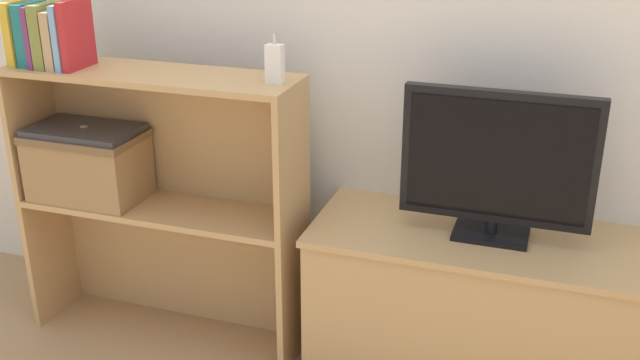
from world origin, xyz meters
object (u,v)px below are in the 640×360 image
at_px(tv, 498,162).
at_px(book_crimson, 77,34).
at_px(book_skyblue, 70,36).
at_px(book_teal, 32,34).
at_px(storage_basket_left, 88,162).
at_px(tv_stand, 483,310).
at_px(book_mustard, 22,32).
at_px(book_olive, 51,35).
at_px(book_tan, 62,38).
at_px(book_plum, 42,35).
at_px(laptop, 84,130).
at_px(baby_monitor, 275,64).

distance_m(tv, book_crimson, 1.34).
bearing_deg(book_skyblue, tv, 4.44).
height_order(book_teal, storage_basket_left, book_teal).
bearing_deg(tv_stand, book_mustard, -176.03).
height_order(tv_stand, book_olive, book_olive).
bearing_deg(book_tan, book_olive, 180.00).
xyz_separation_m(tv_stand, book_plum, (-1.43, -0.10, 0.79)).
distance_m(book_teal, book_tan, 0.11).
distance_m(book_mustard, book_olive, 0.11).
bearing_deg(book_mustard, book_tan, 0.00).
height_order(book_tan, storage_basket_left, book_tan).
relative_size(book_plum, storage_basket_left, 0.51).
xyz_separation_m(book_plum, book_skyblue, (0.10, 0.00, 0.01)).
bearing_deg(book_tan, book_crimson, 0.00).
xyz_separation_m(book_plum, storage_basket_left, (0.10, 0.01, -0.42)).
bearing_deg(tv, book_tan, -175.66).
xyz_separation_m(book_olive, storage_basket_left, (0.07, 0.01, -0.43)).
bearing_deg(book_tan, laptop, 25.13).
relative_size(tv, book_plum, 2.87).
relative_size(book_crimson, storage_basket_left, 0.57).
bearing_deg(laptop, book_olive, -168.55).
xyz_separation_m(book_plum, book_crimson, (0.13, 0.00, 0.01)).
bearing_deg(book_crimson, storage_basket_left, 153.02).
bearing_deg(tv, book_olive, -175.78).
xyz_separation_m(book_mustard, book_skyblue, (0.18, 0.00, 0.00)).
distance_m(book_olive, laptop, 0.32).
height_order(book_mustard, book_tan, book_mustard).
distance_m(book_mustard, laptop, 0.36).
bearing_deg(laptop, book_crimson, -26.98).
relative_size(tv_stand, tv, 1.94).
distance_m(tv, storage_basket_left, 1.34).
distance_m(book_olive, book_tan, 0.04).
distance_m(book_tan, baby_monitor, 0.71).
relative_size(baby_monitor, storage_basket_left, 0.38).
relative_size(tv, storage_basket_left, 1.48).
height_order(tv_stand, baby_monitor, baby_monitor).
distance_m(book_mustard, book_skyblue, 0.18).
height_order(book_teal, book_olive, book_olive).
relative_size(book_teal, book_skyblue, 0.97).
xyz_separation_m(book_skyblue, storage_basket_left, (-0.00, 0.01, -0.43)).
bearing_deg(baby_monitor, storage_basket_left, -178.73).
bearing_deg(baby_monitor, book_mustard, -178.06).
height_order(book_olive, book_crimson, book_crimson).
xyz_separation_m(tv_stand, tv, (0.00, -0.00, 0.49)).
bearing_deg(book_mustard, baby_monitor, 1.94).
distance_m(book_skyblue, book_crimson, 0.03).
bearing_deg(book_mustard, book_olive, 0.00).
bearing_deg(book_mustard, book_teal, 0.00).
height_order(book_crimson, baby_monitor, book_crimson).
xyz_separation_m(tv_stand, book_teal, (-1.47, -0.10, 0.79)).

